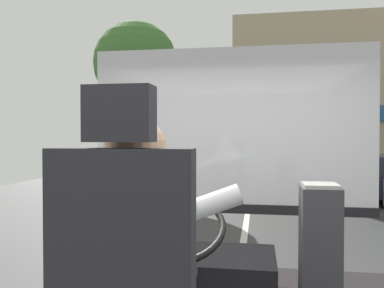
# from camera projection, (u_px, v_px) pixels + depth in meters

# --- Properties ---
(ground) EXTENTS (18.00, 44.00, 0.06)m
(ground) POSITION_uv_depth(u_px,v_px,m) (249.00, 205.00, 10.68)
(ground) COLOR #393939
(bus_driver) EXTENTS (0.77, 0.60, 0.77)m
(bus_driver) POSITION_uv_depth(u_px,v_px,m) (140.00, 246.00, 1.50)
(bus_driver) COLOR #282833
(bus_driver) RESTS_ON driver_seat
(steering_console) EXTENTS (1.10, 1.00, 0.81)m
(steering_console) POSITION_uv_depth(u_px,v_px,m) (189.00, 281.00, 2.58)
(steering_console) COLOR black
(steering_console) RESTS_ON bus_floor
(fare_box) EXTENTS (0.21, 0.23, 0.90)m
(fare_box) POSITION_uv_depth(u_px,v_px,m) (320.00, 266.00, 2.18)
(fare_box) COLOR #333338
(fare_box) RESTS_ON bus_floor
(windshield_panel) EXTENTS (2.50, 0.08, 1.48)m
(windshield_panel) POSITION_uv_depth(u_px,v_px,m) (230.00, 148.00, 3.56)
(windshield_panel) COLOR silver
(street_tree) EXTENTS (2.53, 2.53, 5.27)m
(street_tree) POSITION_uv_depth(u_px,v_px,m) (136.00, 65.00, 12.02)
(street_tree) COLOR #4C3828
(street_tree) RESTS_ON ground
(shop_building) EXTENTS (10.98, 4.77, 6.68)m
(shop_building) POSITION_uv_depth(u_px,v_px,m) (361.00, 101.00, 17.45)
(shop_building) COLOR tan
(shop_building) RESTS_ON ground
(parked_car_charcoal) EXTENTS (1.99, 3.83, 1.47)m
(parked_car_charcoal) POSITION_uv_depth(u_px,v_px,m) (356.00, 161.00, 16.55)
(parked_car_charcoal) COLOR #474C51
(parked_car_charcoal) RESTS_ON ground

